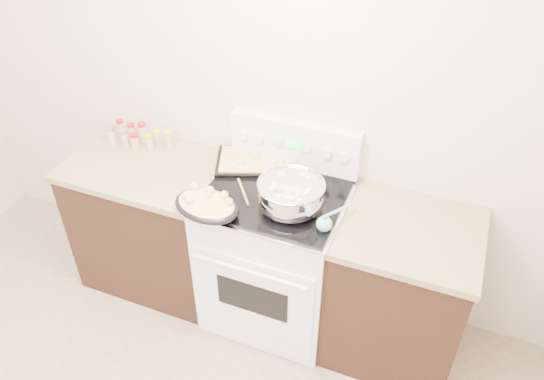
% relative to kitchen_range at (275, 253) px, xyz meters
% --- Properties ---
extents(counter_left, '(0.93, 0.67, 0.92)m').
position_rel_kitchen_range_xyz_m(counter_left, '(-0.83, 0.01, -0.03)').
color(counter_left, black).
rests_on(counter_left, ground).
extents(counter_right, '(0.73, 0.67, 0.92)m').
position_rel_kitchen_range_xyz_m(counter_right, '(0.73, 0.01, -0.03)').
color(counter_right, black).
rests_on(counter_right, ground).
extents(kitchen_range, '(0.78, 0.73, 1.22)m').
position_rel_kitchen_range_xyz_m(kitchen_range, '(0.00, 0.00, 0.00)').
color(kitchen_range, white).
rests_on(kitchen_range, ground).
extents(mixing_bowl, '(0.39, 0.39, 0.21)m').
position_rel_kitchen_range_xyz_m(mixing_bowl, '(0.12, -0.09, 0.53)').
color(mixing_bowl, silver).
rests_on(mixing_bowl, kitchen_range).
extents(roasting_pan, '(0.40, 0.32, 0.11)m').
position_rel_kitchen_range_xyz_m(roasting_pan, '(-0.27, -0.28, 0.50)').
color(roasting_pan, black).
rests_on(roasting_pan, kitchen_range).
extents(baking_sheet, '(0.52, 0.44, 0.06)m').
position_rel_kitchen_range_xyz_m(baking_sheet, '(-0.22, 0.22, 0.47)').
color(baking_sheet, black).
rests_on(baking_sheet, kitchen_range).
extents(wooden_spoon, '(0.17, 0.21, 0.04)m').
position_rel_kitchen_range_xyz_m(wooden_spoon, '(-0.21, -0.12, 0.46)').
color(wooden_spoon, tan).
rests_on(wooden_spoon, kitchen_range).
extents(blue_ladle, '(0.14, 0.26, 0.10)m').
position_rel_kitchen_range_xyz_m(blue_ladle, '(0.34, -0.17, 0.49)').
color(blue_ladle, '#7EB6BC').
rests_on(blue_ladle, kitchen_range).
extents(spice_jars, '(0.39, 0.15, 0.13)m').
position_rel_kitchen_range_xyz_m(spice_jars, '(-0.98, 0.17, 0.49)').
color(spice_jars, '#BFB28C').
rests_on(spice_jars, counter_left).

